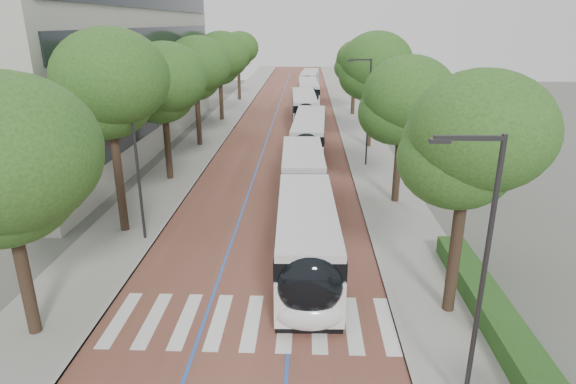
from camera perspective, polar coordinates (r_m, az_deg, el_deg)
name	(u,v)px	position (r m, az deg, el deg)	size (l,w,h in m)	color
ground	(243,339)	(17.89, -5.30, -16.92)	(160.00, 160.00, 0.00)	#51544C
road	(288,121)	(55.33, -0.05, 8.46)	(11.00, 140.00, 0.02)	brown
sidewalk_left	(222,120)	(56.11, -7.81, 8.49)	(4.00, 140.00, 0.12)	gray
sidewalk_right	(354,121)	(55.54, 7.79, 8.38)	(4.00, 140.00, 0.12)	gray
kerb_left	(239,120)	(55.81, -5.87, 8.51)	(0.20, 140.00, 0.14)	gray
kerb_right	(337,121)	(55.38, 5.81, 8.43)	(0.20, 140.00, 0.14)	gray
zebra_crossing	(252,322)	(18.67, -4.27, -15.07)	(10.55, 3.60, 0.01)	silver
lane_line_left	(274,120)	(55.41, -1.72, 8.48)	(0.12, 126.00, 0.01)	blue
lane_line_right	(302,121)	(55.28, 1.63, 8.46)	(0.12, 126.00, 0.01)	blue
office_building	(59,66)	(47.60, -25.54, 13.34)	(18.11, 40.00, 14.00)	#A4A197
hedge	(506,332)	(18.80, 24.42, -14.90)	(1.20, 14.00, 0.80)	#1F4718
streetlight_near	(479,260)	(13.43, 21.67, -7.48)	(1.82, 0.20, 8.00)	#2A2A2C
streetlight_far	(367,104)	(36.99, 9.29, 10.26)	(1.82, 0.20, 8.00)	#2A2A2C
lamp_post_left	(137,163)	(24.60, -17.46, 3.31)	(0.14, 0.14, 8.00)	#2A2A2C
trees_left	(185,76)	(39.79, -12.15, 13.35)	(6.04, 60.56, 9.87)	black
trees_right	(381,81)	(37.66, 10.96, 12.76)	(6.03, 46.88, 9.37)	black
lead_bus	(305,208)	(24.62, 1.98, -1.89)	(3.03, 18.46, 3.20)	black
bus_queued_0	(309,137)	(40.04, 2.51, 6.53)	(3.02, 12.49, 3.20)	silver
bus_queued_1	(304,109)	(53.18, 1.93, 9.77)	(2.98, 12.48, 3.20)	silver
bus_queued_2	(308,94)	(65.19, 2.43, 11.56)	(2.84, 12.46, 3.20)	silver
bus_queued_3	(309,82)	(78.60, 2.56, 12.92)	(3.24, 12.52, 3.20)	silver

